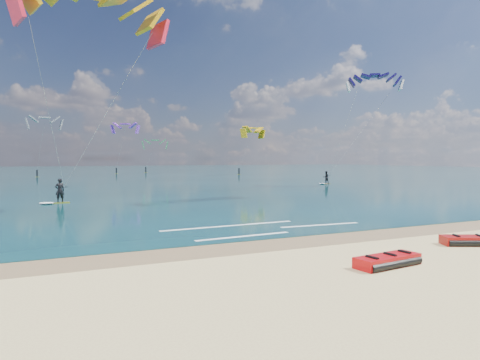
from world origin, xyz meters
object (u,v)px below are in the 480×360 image
object	(u,v)px
packed_kite_mid	(476,245)
kitesurfer_main	(76,91)
kitesurfer_far	(351,124)
packed_kite_left	(387,266)

from	to	relation	value
packed_kite_mid	kitesurfer_main	distance (m)	26.82
packed_kite_mid	kitesurfer_main	bearing A→B (deg)	149.26
packed_kite_mid	kitesurfer_far	size ratio (longest dim) A/B	0.19
packed_kite_left	kitesurfer_main	distance (m)	25.20
kitesurfer_main	kitesurfer_far	distance (m)	38.72
kitesurfer_far	kitesurfer_main	bearing A→B (deg)	-166.90
packed_kite_mid	kitesurfer_main	size ratio (longest dim) A/B	0.18
kitesurfer_main	packed_kite_left	bearing A→B (deg)	-73.74
packed_kite_left	kitesurfer_far	size ratio (longest dim) A/B	0.17
packed_kite_mid	kitesurfer_far	bearing A→B (deg)	83.33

